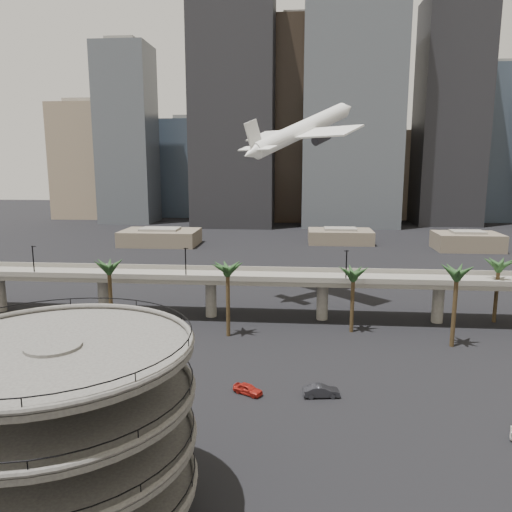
# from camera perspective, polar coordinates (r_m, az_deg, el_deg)

# --- Properties ---
(ground) EXTENTS (700.00, 700.00, 0.00)m
(ground) POSITION_cam_1_polar(r_m,az_deg,el_deg) (50.37, -3.42, -26.44)
(ground) COLOR black
(ground) RESTS_ON ground
(parking_ramp) EXTENTS (22.20, 22.20, 17.35)m
(parking_ramp) POSITION_cam_1_polar(r_m,az_deg,el_deg) (45.41, -21.60, -17.03)
(parking_ramp) COLOR #484543
(parking_ramp) RESTS_ON ground
(overpass) EXTENTS (130.00, 9.30, 14.70)m
(overpass) POSITION_cam_1_polar(r_m,az_deg,el_deg) (97.65, 1.17, -2.95)
(overpass) COLOR slate
(overpass) RESTS_ON ground
(palm_trees) EXTENTS (76.40, 18.40, 14.00)m
(palm_trees) POSITION_cam_1_polar(r_m,az_deg,el_deg) (89.12, 8.31, -1.78)
(palm_trees) COLOR #41301B
(palm_trees) RESTS_ON ground
(low_buildings) EXTENTS (135.00, 27.50, 6.80)m
(low_buildings) POSITION_cam_1_polar(r_m,az_deg,el_deg) (184.07, 5.08, 2.07)
(low_buildings) COLOR #695D4D
(low_buildings) RESTS_ON ground
(skyline) EXTENTS (269.00, 86.00, 135.53)m
(skyline) POSITION_cam_1_polar(r_m,az_deg,el_deg) (257.65, 7.12, 14.91)
(skyline) COLOR gray
(skyline) RESTS_ON ground
(airborne_jet) EXTENTS (26.54, 26.39, 14.90)m
(airborne_jet) POSITION_cam_1_polar(r_m,az_deg,el_deg) (111.77, 5.27, 14.11)
(airborne_jet) COLOR white
(airborne_jet) RESTS_ON ground
(car_a) EXTENTS (4.41, 3.40, 1.40)m
(car_a) POSITION_cam_1_polar(r_m,az_deg,el_deg) (68.57, -0.94, -14.96)
(car_a) COLOR #AB2018
(car_a) RESTS_ON ground
(car_b) EXTENTS (5.01, 2.30, 1.59)m
(car_b) POSITION_cam_1_polar(r_m,az_deg,el_deg) (68.35, 7.48, -15.05)
(car_b) COLOR #222328
(car_b) RESTS_ON ground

